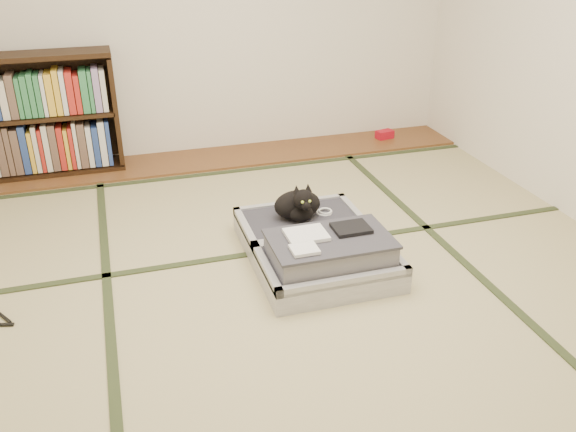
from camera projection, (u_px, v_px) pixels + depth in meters
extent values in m
plane|color=tan|center=(298.00, 285.00, 3.33)|extent=(4.50, 4.50, 0.00)
cube|color=brown|center=(224.00, 157.00, 5.04)|extent=(4.00, 0.50, 0.02)
cube|color=#AE0D1E|center=(385.00, 134.00, 5.42)|extent=(0.17, 0.12, 0.07)
plane|color=silver|center=(211.00, 3.00, 4.72)|extent=(4.00, 0.00, 4.00)
cube|color=#2D381E|center=(109.00, 316.00, 3.07)|extent=(0.05, 4.50, 0.01)
cube|color=#2D381E|center=(459.00, 258.00, 3.59)|extent=(0.05, 4.50, 0.01)
cube|color=#2D381E|center=(278.00, 250.00, 3.67)|extent=(4.00, 0.05, 0.01)
cube|color=#2D381E|center=(232.00, 171.00, 4.79)|extent=(4.00, 0.05, 0.01)
cube|color=black|center=(115.00, 109.00, 4.68)|extent=(0.04, 0.29, 0.81)
cube|color=black|center=(41.00, 171.00, 4.72)|extent=(1.26, 0.29, 0.04)
cube|color=black|center=(19.00, 57.00, 4.33)|extent=(1.26, 0.29, 0.04)
cube|color=black|center=(30.00, 117.00, 4.52)|extent=(1.21, 0.29, 0.03)
cube|color=black|center=(32.00, 111.00, 4.64)|extent=(1.26, 0.02, 0.81)
cube|color=gray|center=(36.00, 145.00, 4.61)|extent=(1.14, 0.20, 0.34)
cube|color=gray|center=(25.00, 92.00, 4.42)|extent=(1.14, 0.20, 0.31)
cube|color=#B8B7BC|center=(329.00, 271.00, 3.35)|extent=(0.75, 0.50, 0.13)
cube|color=#32323A|center=(329.00, 265.00, 3.33)|extent=(0.67, 0.42, 0.10)
cube|color=#B8B7BC|center=(345.00, 282.00, 3.12)|extent=(0.75, 0.04, 0.05)
cube|color=#B8B7BC|center=(316.00, 240.00, 3.51)|extent=(0.75, 0.04, 0.05)
cube|color=#B8B7BC|center=(267.00, 270.00, 3.22)|extent=(0.04, 0.50, 0.05)
cube|color=#B8B7BC|center=(389.00, 250.00, 3.41)|extent=(0.04, 0.50, 0.05)
cube|color=#B8B7BC|center=(301.00, 230.00, 3.77)|extent=(0.75, 0.50, 0.13)
cube|color=#32323A|center=(301.00, 225.00, 3.76)|extent=(0.67, 0.42, 0.10)
cube|color=#B8B7BC|center=(313.00, 237.00, 3.54)|extent=(0.75, 0.04, 0.05)
cube|color=#B8B7BC|center=(290.00, 205.00, 3.94)|extent=(0.75, 0.04, 0.05)
cube|color=#B8B7BC|center=(245.00, 228.00, 3.65)|extent=(0.04, 0.50, 0.05)
cube|color=#B8B7BC|center=(355.00, 213.00, 3.83)|extent=(0.04, 0.50, 0.05)
cylinder|color=black|center=(315.00, 238.00, 3.53)|extent=(0.67, 0.02, 0.02)
cube|color=gray|center=(330.00, 251.00, 3.29)|extent=(0.64, 0.39, 0.13)
cube|color=#3A3941|center=(330.00, 239.00, 3.26)|extent=(0.66, 0.41, 0.01)
cube|color=white|center=(306.00, 234.00, 3.26)|extent=(0.22, 0.18, 0.02)
cube|color=black|center=(351.00, 228.00, 3.33)|extent=(0.20, 0.16, 0.02)
cube|color=white|center=(304.00, 249.00, 3.12)|extent=(0.14, 0.12, 0.02)
cube|color=white|center=(305.00, 300.00, 3.08)|extent=(0.06, 0.01, 0.04)
cube|color=white|center=(327.00, 298.00, 3.12)|extent=(0.05, 0.01, 0.03)
cube|color=orange|center=(389.00, 285.00, 3.20)|extent=(0.05, 0.01, 0.03)
cube|color=#197F33|center=(377.00, 284.00, 3.18)|extent=(0.04, 0.01, 0.03)
ellipsoid|color=black|center=(297.00, 205.00, 3.71)|extent=(0.29, 0.19, 0.18)
ellipsoid|color=black|center=(302.00, 214.00, 3.65)|extent=(0.14, 0.10, 0.10)
ellipsoid|color=black|center=(303.00, 199.00, 3.57)|extent=(0.12, 0.11, 0.12)
sphere|color=black|center=(306.00, 206.00, 3.54)|extent=(0.06, 0.06, 0.06)
cone|color=black|center=(297.00, 189.00, 3.55)|extent=(0.04, 0.05, 0.06)
cone|color=black|center=(308.00, 188.00, 3.57)|extent=(0.04, 0.05, 0.06)
sphere|color=#A5BF33|center=(303.00, 202.00, 3.52)|extent=(0.02, 0.02, 0.02)
sphere|color=#A5BF33|center=(310.00, 201.00, 3.53)|extent=(0.02, 0.02, 0.02)
cylinder|color=black|center=(308.00, 206.00, 3.84)|extent=(0.18, 0.10, 0.03)
torus|color=white|center=(324.00, 212.00, 3.80)|extent=(0.10, 0.10, 0.01)
torus|color=white|center=(325.00, 211.00, 3.79)|extent=(0.09, 0.09, 0.01)
cube|color=black|center=(2.00, 315.00, 3.07)|extent=(0.11, 0.16, 0.01)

